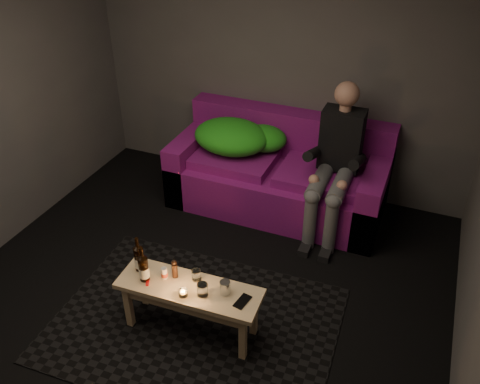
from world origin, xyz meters
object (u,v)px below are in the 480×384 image
object	(u,v)px
sofa	(279,176)
coffee_table	(189,295)
beer_bottle_b	(144,268)
steel_cup	(225,287)
beer_bottle_a	(139,258)
person	(336,160)

from	to	relation	value
sofa	coffee_table	bearing A→B (deg)	-91.80
beer_bottle_b	steel_cup	size ratio (longest dim) A/B	2.85
coffee_table	beer_bottle_a	size ratio (longest dim) A/B	3.68
beer_bottle_b	beer_bottle_a	bearing A→B (deg)	137.31
steel_cup	sofa	bearing A→B (deg)	96.45
beer_bottle_b	steel_cup	distance (m)	0.62
sofa	beer_bottle_a	bearing A→B (deg)	-104.55
sofa	steel_cup	distance (m)	1.88
beer_bottle_b	steel_cup	xyz separation A→B (m)	(0.61, 0.10, -0.06)
beer_bottle_a	beer_bottle_b	xyz separation A→B (m)	(0.09, -0.08, 0.00)
sofa	beer_bottle_a	xyz separation A→B (m)	(-0.49, -1.88, 0.22)
coffee_table	steel_cup	distance (m)	0.30
person	steel_cup	bearing A→B (deg)	-102.61
coffee_table	beer_bottle_b	world-z (taller)	beer_bottle_b
person	beer_bottle_a	distance (m)	2.02
beer_bottle_a	beer_bottle_b	distance (m)	0.12
coffee_table	steel_cup	world-z (taller)	steel_cup
coffee_table	beer_bottle_a	bearing A→B (deg)	175.92
coffee_table	beer_bottle_b	distance (m)	0.39
beer_bottle_b	steel_cup	world-z (taller)	beer_bottle_b
sofa	coffee_table	size ratio (longest dim) A/B	1.95
coffee_table	beer_bottle_b	xyz separation A→B (m)	(-0.34, -0.05, 0.19)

